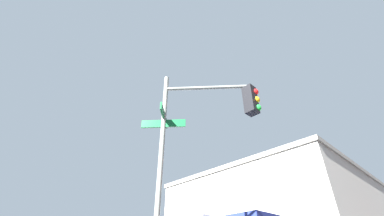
{
  "coord_description": "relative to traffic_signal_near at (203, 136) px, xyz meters",
  "views": [
    {
      "loc": [
        -2.33,
        -10.12,
        1.67
      ],
      "look_at": [
        -5.69,
        -6.91,
        4.68
      ],
      "focal_mm": 23.35,
      "sensor_mm": 36.0,
      "label": 1
    }
  ],
  "objects": [
    {
      "name": "traffic_signal_near",
      "position": [
        0.0,
        0.0,
        0.0
      ],
      "size": [
        2.24,
        2.1,
        6.19
      ],
      "color": "slate",
      "rests_on": "ground_plane"
    }
  ]
}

